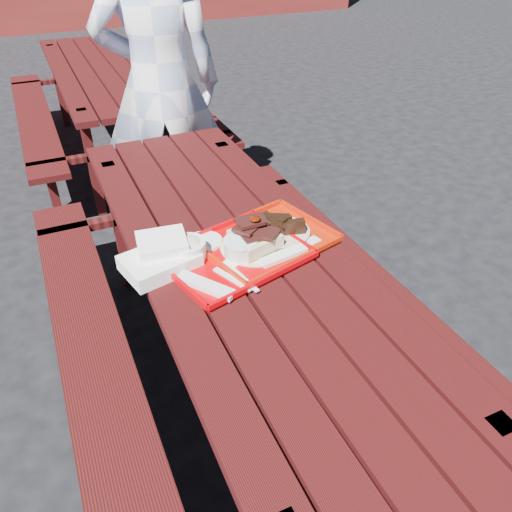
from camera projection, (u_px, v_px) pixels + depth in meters
name	position (u px, v px, depth m)	size (l,w,h in m)	color
ground	(242.00, 385.00, 2.27)	(60.00, 60.00, 0.00)	black
picnic_table_near	(240.00, 290.00, 1.95)	(1.41, 2.40, 0.75)	#3D0B0D
picnic_table_far	(106.00, 91.00, 4.04)	(1.41, 2.40, 0.75)	#3D0B0D
near_tray	(230.00, 248.00, 1.79)	(0.56, 0.49, 0.15)	#C10006
far_tray	(265.00, 239.00, 1.86)	(0.54, 0.47, 0.08)	#B31E05
white_cloth	(161.00, 257.00, 1.73)	(0.28, 0.23, 0.10)	white
person	(160.00, 85.00, 2.83)	(0.70, 0.46, 1.91)	#A3B5DA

